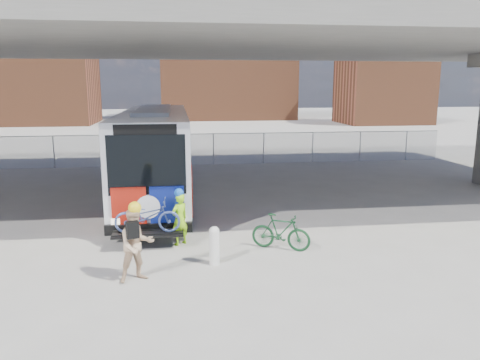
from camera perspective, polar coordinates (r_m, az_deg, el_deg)
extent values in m
plane|color=#9E9991|center=(15.94, -3.40, -5.29)|extent=(160.00, 160.00, 0.00)
cube|color=silver|center=(19.71, -10.24, 3.59)|extent=(2.55, 12.00, 3.20)
cube|color=black|center=(20.13, -10.25, 5.59)|extent=(2.61, 11.00, 1.28)
cube|color=black|center=(13.78, -11.31, 1.83)|extent=(2.24, 0.12, 1.76)
cube|color=black|center=(13.65, -11.48, 6.07)|extent=(1.78, 0.12, 0.30)
cube|color=black|center=(14.11, -11.03, -5.80)|extent=(2.55, 0.20, 0.30)
cube|color=maroon|center=(14.01, -13.38, -3.27)|extent=(1.00, 0.08, 1.20)
cube|color=navy|center=(13.94, -8.87, -3.16)|extent=(1.00, 0.08, 1.20)
cylinder|color=silver|center=(13.94, -11.13, -3.24)|extent=(0.70, 0.06, 0.70)
cube|color=gray|center=(19.56, -10.42, 8.44)|extent=(1.28, 7.20, 0.14)
cube|color=black|center=(13.63, -11.15, -6.42)|extent=(2.00, 0.70, 0.06)
cylinder|color=black|center=(15.79, -14.91, -3.94)|extent=(0.30, 1.00, 1.00)
cylinder|color=black|center=(15.66, -6.48, -3.74)|extent=(0.30, 1.00, 1.00)
cylinder|color=black|center=(24.15, -12.45, 1.44)|extent=(0.30, 1.00, 1.00)
cylinder|color=black|center=(24.06, -6.96, 1.60)|extent=(0.30, 1.00, 1.00)
cube|color=maroon|center=(16.20, -15.32, -0.66)|extent=(0.06, 2.60, 1.70)
cube|color=navy|center=(17.76, -14.67, 0.42)|extent=(0.06, 1.40, 1.70)
cube|color=maroon|center=(16.06, -6.06, -0.41)|extent=(0.06, 2.60, 1.70)
cube|color=navy|center=(17.63, -6.22, 0.65)|extent=(0.06, 1.40, 1.70)
imported|color=#415490|center=(13.49, -11.23, -4.34)|extent=(1.88, 0.74, 0.97)
cube|color=#605E59|center=(19.37, -4.59, 17.84)|extent=(40.00, 16.00, 1.50)
cube|color=#605E59|center=(19.48, -4.63, 20.17)|extent=(40.00, 0.60, 0.80)
cylinder|color=gray|center=(28.32, -21.74, 3.16)|extent=(0.06, 0.06, 1.80)
cylinder|color=gray|center=(27.62, -13.66, 3.46)|extent=(0.06, 0.06, 1.80)
cylinder|color=gray|center=(27.49, -5.33, 3.70)|extent=(0.06, 0.06, 1.80)
cylinder|color=gray|center=(27.94, 2.91, 3.86)|extent=(0.06, 0.06, 1.80)
cylinder|color=gray|center=(28.94, 10.74, 3.94)|extent=(0.06, 0.06, 1.80)
cylinder|color=gray|center=(30.44, 17.92, 3.95)|extent=(0.06, 0.06, 1.80)
plane|color=gray|center=(27.49, -5.33, 3.70)|extent=(30.00, 0.00, 30.00)
cube|color=gray|center=(27.38, -5.36, 5.61)|extent=(30.00, 0.05, 0.04)
cube|color=brown|center=(62.55, -23.82, 10.88)|extent=(14.00, 10.00, 10.00)
cube|color=brown|center=(67.61, -1.70, 12.65)|extent=(18.00, 12.00, 12.00)
cube|color=brown|center=(60.66, 17.04, 10.41)|extent=(10.00, 8.00, 8.00)
cylinder|color=brown|center=(72.26, 4.64, 17.71)|extent=(2.20, 2.20, 25.00)
cylinder|color=white|center=(12.27, -3.14, -8.27)|extent=(0.27, 0.27, 0.89)
sphere|color=white|center=(12.13, -3.16, -6.28)|extent=(0.27, 0.27, 0.27)
imported|color=#98E618|center=(13.75, -7.36, -4.75)|extent=(0.67, 0.64, 1.54)
sphere|color=blue|center=(13.55, -7.45, -1.55)|extent=(0.27, 0.27, 0.27)
imported|color=#D4AE88|center=(11.40, -12.51, -7.75)|extent=(1.05, 0.95, 1.77)
sphere|color=yellow|center=(11.14, -12.71, -3.34)|extent=(0.31, 0.31, 0.31)
cube|color=black|center=(11.10, -12.98, -5.94)|extent=(0.32, 0.25, 0.40)
imported|color=#154121|center=(13.36, 4.99, -6.32)|extent=(1.75, 1.24, 1.03)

